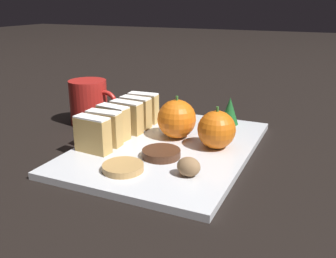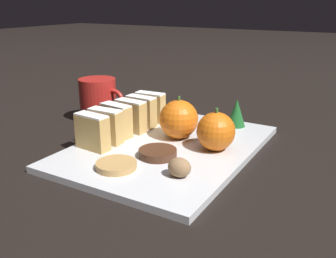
# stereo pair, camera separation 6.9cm
# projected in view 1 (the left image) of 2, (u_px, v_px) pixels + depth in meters

# --- Properties ---
(ground_plane) EXTENTS (6.00, 6.00, 0.00)m
(ground_plane) POSITION_uv_depth(u_px,v_px,m) (168.00, 150.00, 0.70)
(ground_plane) COLOR black
(serving_platter) EXTENTS (0.30, 0.40, 0.01)m
(serving_platter) POSITION_uv_depth(u_px,v_px,m) (168.00, 147.00, 0.70)
(serving_platter) COLOR silver
(serving_platter) RESTS_ON ground_plane
(stollen_slice_front) EXTENTS (0.07, 0.03, 0.06)m
(stollen_slice_front) POSITION_uv_depth(u_px,v_px,m) (93.00, 135.00, 0.65)
(stollen_slice_front) COLOR tan
(stollen_slice_front) RESTS_ON serving_platter
(stollen_slice_second) EXTENTS (0.07, 0.03, 0.06)m
(stollen_slice_second) POSITION_uv_depth(u_px,v_px,m) (104.00, 128.00, 0.69)
(stollen_slice_second) COLOR tan
(stollen_slice_second) RESTS_ON serving_platter
(stollen_slice_third) EXTENTS (0.07, 0.03, 0.06)m
(stollen_slice_third) POSITION_uv_depth(u_px,v_px,m) (113.00, 122.00, 0.72)
(stollen_slice_third) COLOR tan
(stollen_slice_third) RESTS_ON serving_platter
(stollen_slice_fourth) EXTENTS (0.07, 0.03, 0.06)m
(stollen_slice_fourth) POSITION_uv_depth(u_px,v_px,m) (127.00, 117.00, 0.75)
(stollen_slice_fourth) COLOR tan
(stollen_slice_fourth) RESTS_ON serving_platter
(stollen_slice_fifth) EXTENTS (0.07, 0.03, 0.06)m
(stollen_slice_fifth) POSITION_uv_depth(u_px,v_px,m) (136.00, 112.00, 0.78)
(stollen_slice_fifth) COLOR tan
(stollen_slice_fifth) RESTS_ON serving_platter
(stollen_slice_sixth) EXTENTS (0.07, 0.03, 0.06)m
(stollen_slice_sixth) POSITION_uv_depth(u_px,v_px,m) (143.00, 108.00, 0.82)
(stollen_slice_sixth) COLOR tan
(stollen_slice_sixth) RESTS_ON serving_platter
(orange_near) EXTENTS (0.07, 0.07, 0.08)m
(orange_near) POSITION_uv_depth(u_px,v_px,m) (217.00, 130.00, 0.67)
(orange_near) COLOR orange
(orange_near) RESTS_ON serving_platter
(orange_far) EXTENTS (0.08, 0.08, 0.08)m
(orange_far) POSITION_uv_depth(u_px,v_px,m) (177.00, 119.00, 0.72)
(orange_far) COLOR orange
(orange_far) RESTS_ON serving_platter
(walnut) EXTENTS (0.04, 0.03, 0.03)m
(walnut) POSITION_uv_depth(u_px,v_px,m) (189.00, 167.00, 0.57)
(walnut) COLOR #8E6B47
(walnut) RESTS_ON serving_platter
(chocolate_cookie) EXTENTS (0.07, 0.07, 0.01)m
(chocolate_cookie) POSITION_uv_depth(u_px,v_px,m) (161.00, 153.00, 0.64)
(chocolate_cookie) COLOR #472819
(chocolate_cookie) RESTS_ON serving_platter
(gingerbread_cookie) EXTENTS (0.07, 0.07, 0.01)m
(gingerbread_cookie) POSITION_uv_depth(u_px,v_px,m) (123.00, 167.00, 0.59)
(gingerbread_cookie) COLOR tan
(gingerbread_cookie) RESTS_ON serving_platter
(evergreen_sprig) EXTENTS (0.04, 0.04, 0.06)m
(evergreen_sprig) POSITION_uv_depth(u_px,v_px,m) (230.00, 111.00, 0.80)
(evergreen_sprig) COLOR #195623
(evergreen_sprig) RESTS_ON serving_platter
(coffee_mug) EXTENTS (0.12, 0.08, 0.10)m
(coffee_mug) POSITION_uv_depth(u_px,v_px,m) (89.00, 102.00, 0.84)
(coffee_mug) COLOR red
(coffee_mug) RESTS_ON ground_plane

